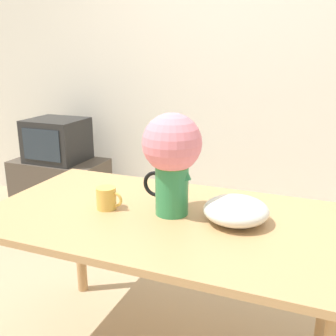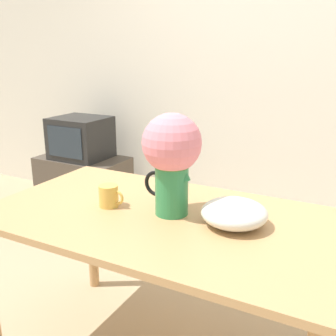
{
  "view_description": "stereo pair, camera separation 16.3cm",
  "coord_description": "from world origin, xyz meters",
  "px_view_note": "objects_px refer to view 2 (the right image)",
  "views": [
    {
      "loc": [
        0.65,
        -1.51,
        1.44
      ],
      "look_at": [
        0.07,
        -0.06,
        0.97
      ],
      "focal_mm": 42.0,
      "sensor_mm": 36.0,
      "label": 1
    },
    {
      "loc": [
        0.8,
        -1.44,
        1.44
      ],
      "look_at": [
        0.07,
        -0.06,
        0.97
      ],
      "focal_mm": 42.0,
      "sensor_mm": 36.0,
      "label": 2
    }
  ],
  "objects_px": {
    "coffee_mug": "(109,196)",
    "white_bowl": "(234,213)",
    "tv_set": "(81,138)",
    "flower_vase": "(172,154)"
  },
  "relations": [
    {
      "from": "white_bowl",
      "to": "tv_set",
      "type": "bearing_deg",
      "value": 145.77
    },
    {
      "from": "tv_set",
      "to": "coffee_mug",
      "type": "bearing_deg",
      "value": -45.94
    },
    {
      "from": "tv_set",
      "to": "flower_vase",
      "type": "bearing_deg",
      "value": -38.93
    },
    {
      "from": "white_bowl",
      "to": "tv_set",
      "type": "distance_m",
      "value": 2.21
    },
    {
      "from": "coffee_mug",
      "to": "white_bowl",
      "type": "xyz_separation_m",
      "value": [
        0.56,
        0.07,
        0.0
      ]
    },
    {
      "from": "coffee_mug",
      "to": "tv_set",
      "type": "distance_m",
      "value": 1.83
    },
    {
      "from": "flower_vase",
      "to": "tv_set",
      "type": "xyz_separation_m",
      "value": [
        -1.55,
        1.26,
        -0.33
      ]
    },
    {
      "from": "coffee_mug",
      "to": "tv_set",
      "type": "xyz_separation_m",
      "value": [
        -1.27,
        1.31,
        -0.11
      ]
    },
    {
      "from": "white_bowl",
      "to": "tv_set",
      "type": "relative_size",
      "value": 0.57
    },
    {
      "from": "white_bowl",
      "to": "coffee_mug",
      "type": "bearing_deg",
      "value": -172.91
    }
  ]
}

